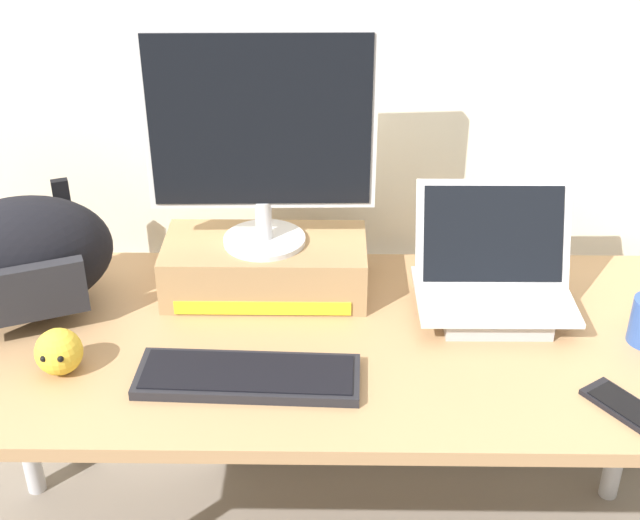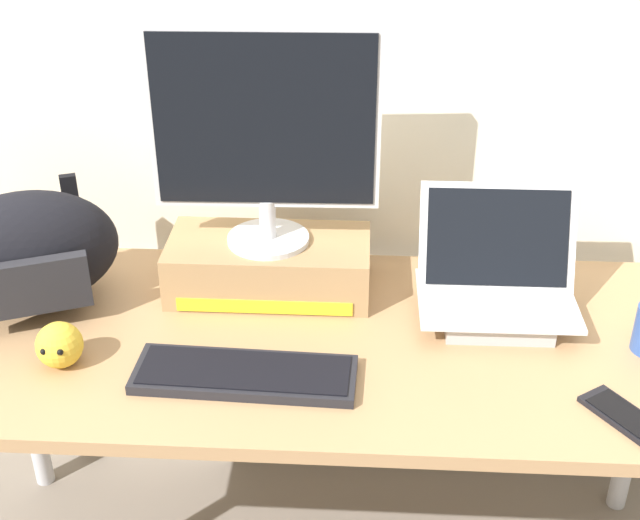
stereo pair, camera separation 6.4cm
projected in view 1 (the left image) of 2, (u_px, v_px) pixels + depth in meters
The scene contains 9 objects.
back_wall at pixel (323, 3), 1.85m from camera, with size 7.00×0.10×2.60m, color silver.
desk at pixel (320, 365), 1.79m from camera, with size 1.71×0.70×0.72m.
toner_box_yellow at pixel (265, 266), 1.88m from camera, with size 0.44×0.22×0.12m.
desktop_monitor at pixel (261, 135), 1.72m from camera, with size 0.48×0.18×0.47m.
open_laptop at pixel (493, 290), 1.80m from camera, with size 0.33×0.24×0.27m.
external_keyboard at pixel (248, 376), 1.61m from camera, with size 0.43×0.16×0.02m.
messenger_backpack at pixel (22, 257), 1.77m from camera, with size 0.42×0.33×0.26m.
cell_phone at pixel (625, 406), 1.54m from camera, with size 0.15×0.17×0.01m.
plush_toy at pixel (59, 352), 1.62m from camera, with size 0.09×0.09×0.09m.
Camera 1 is at (0.02, -1.44, 1.72)m, focal length 47.55 mm.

